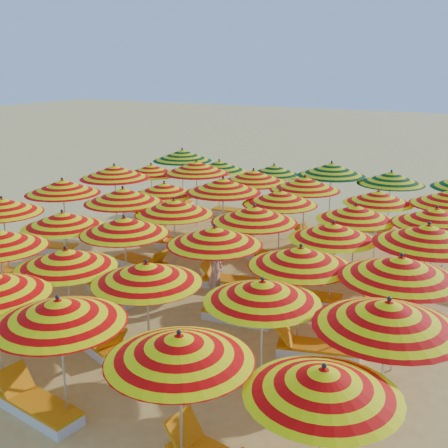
{
  "coord_description": "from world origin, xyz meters",
  "views": [
    {
      "loc": [
        7.3,
        -12.67,
        5.96
      ],
      "look_at": [
        0.0,
        0.5,
        1.6
      ],
      "focal_mm": 45.0,
      "sensor_mm": 36.0,
      "label": 1
    }
  ],
  "objects_px": {
    "umbrella_31": "(196,167)",
    "beachgoer_b": "(330,249)",
    "umbrella_40": "(391,178)",
    "umbrella_20": "(174,207)",
    "umbrella_21": "(254,214)",
    "lounger_13": "(232,282)",
    "umbrella_12": "(2,206)",
    "lounger_17": "(262,256)",
    "umbrella_4": "(179,348)",
    "umbrella_28": "(356,212)",
    "lounger_8": "(112,292)",
    "lounger_19": "(146,213)",
    "lounger_6": "(97,342)",
    "lounger_22": "(235,212)",
    "umbrella_9": "(146,273)",
    "umbrella_15": "(214,236)",
    "umbrella_26": "(223,185)",
    "umbrella_18": "(63,187)",
    "umbrella_19": "(123,196)",
    "umbrella_22": "(333,231)",
    "lounger_12": "(142,263)",
    "lounger_9": "(241,315)",
    "umbrella_39": "(331,169)",
    "lounger_21": "(173,203)",
    "umbrella_36": "(182,155)",
    "lounger_1": "(38,407)",
    "umbrella_14": "(124,226)",
    "lounger_5": "(24,320)",
    "umbrella_16": "(300,257)",
    "umbrella_33": "(305,184)",
    "umbrella_27": "(280,197)",
    "beachgoer_a": "(215,273)",
    "umbrella_29": "(436,216)",
    "umbrella_38": "(274,170)",
    "lounger_14": "(306,298)",
    "lounger_23": "(260,216)",
    "umbrella_25": "(164,189)",
    "umbrella_10": "(262,291)",
    "lounger_16": "(181,243)",
    "lounger_25": "(372,232)",
    "umbrella_11": "(388,314)",
    "umbrella_17": "(401,268)",
    "umbrella_13": "(63,220)",
    "lounger_10": "(316,349)",
    "lounger_24": "(343,230)",
    "lounger_11": "(50,247)"
  },
  "relations": [
    {
      "from": "umbrella_31",
      "to": "beachgoer_b",
      "type": "height_order",
      "value": "umbrella_31"
    },
    {
      "from": "umbrella_40",
      "to": "umbrella_20",
      "type": "bearing_deg",
      "value": -123.49
    },
    {
      "from": "umbrella_21",
      "to": "lounger_13",
      "type": "height_order",
      "value": "umbrella_21"
    },
    {
      "from": "umbrella_12",
      "to": "lounger_17",
      "type": "height_order",
      "value": "umbrella_12"
    },
    {
      "from": "umbrella_4",
      "to": "umbrella_28",
      "type": "distance_m",
      "value": 8.7
    },
    {
      "from": "lounger_8",
      "to": "lounger_19",
      "type": "distance_m",
      "value": 8.03
    },
    {
      "from": "umbrella_20",
      "to": "lounger_6",
      "type": "height_order",
      "value": "umbrella_20"
    },
    {
      "from": "lounger_17",
      "to": "lounger_22",
      "type": "xyz_separation_m",
      "value": [
        -3.21,
        4.27,
        0.0
      ]
    },
    {
      "from": "umbrella_9",
      "to": "umbrella_15",
      "type": "distance_m",
      "value": 2.55
    },
    {
      "from": "umbrella_26",
      "to": "beachgoer_b",
      "type": "relative_size",
      "value": 2.25
    },
    {
      "from": "umbrella_18",
      "to": "umbrella_19",
      "type": "distance_m",
      "value": 2.37
    },
    {
      "from": "umbrella_22",
      "to": "lounger_12",
      "type": "relative_size",
      "value": 1.38
    },
    {
      "from": "umbrella_40",
      "to": "lounger_9",
      "type": "distance_m",
      "value": 8.73
    },
    {
      "from": "umbrella_39",
      "to": "lounger_21",
      "type": "relative_size",
      "value": 1.5
    },
    {
      "from": "umbrella_28",
      "to": "lounger_9",
      "type": "distance_m",
      "value": 4.49
    },
    {
      "from": "umbrella_36",
      "to": "lounger_1",
      "type": "distance_m",
      "value": 14.66
    },
    {
      "from": "umbrella_14",
      "to": "lounger_5",
      "type": "bearing_deg",
      "value": -120.47
    },
    {
      "from": "umbrella_16",
      "to": "umbrella_33",
      "type": "height_order",
      "value": "umbrella_33"
    },
    {
      "from": "umbrella_27",
      "to": "beachgoer_a",
      "type": "xyz_separation_m",
      "value": [
        -0.33,
        -3.28,
        -1.35
      ]
    },
    {
      "from": "beachgoer_a",
      "to": "umbrella_29",
      "type": "bearing_deg",
      "value": -61.3
    },
    {
      "from": "umbrella_19",
      "to": "umbrella_33",
      "type": "bearing_deg",
      "value": 46.37
    },
    {
      "from": "umbrella_4",
      "to": "umbrella_15",
      "type": "distance_m",
      "value": 5.19
    },
    {
      "from": "umbrella_38",
      "to": "lounger_1",
      "type": "height_order",
      "value": "umbrella_38"
    },
    {
      "from": "lounger_14",
      "to": "lounger_17",
      "type": "distance_m",
      "value": 3.38
    },
    {
      "from": "lounger_19",
      "to": "lounger_23",
      "type": "xyz_separation_m",
      "value": [
        4.18,
        1.84,
        0.0
      ]
    },
    {
      "from": "lounger_1",
      "to": "umbrella_25",
      "type": "bearing_deg",
      "value": -61.43
    },
    {
      "from": "umbrella_10",
      "to": "lounger_16",
      "type": "height_order",
      "value": "umbrella_10"
    },
    {
      "from": "lounger_25",
      "to": "lounger_21",
      "type": "bearing_deg",
      "value": 163.61
    },
    {
      "from": "umbrella_20",
      "to": "umbrella_22",
      "type": "xyz_separation_m",
      "value": [
        4.57,
        0.09,
        -0.06
      ]
    },
    {
      "from": "umbrella_11",
      "to": "umbrella_14",
      "type": "distance_m",
      "value": 7.29
    },
    {
      "from": "umbrella_16",
      "to": "lounger_12",
      "type": "distance_m",
      "value": 6.56
    },
    {
      "from": "umbrella_28",
      "to": "umbrella_38",
      "type": "distance_m",
      "value": 6.53
    },
    {
      "from": "umbrella_4",
      "to": "lounger_21",
      "type": "relative_size",
      "value": 1.59
    },
    {
      "from": "umbrella_36",
      "to": "lounger_9",
      "type": "bearing_deg",
      "value": -49.86
    },
    {
      "from": "umbrella_4",
      "to": "lounger_1",
      "type": "relative_size",
      "value": 1.61
    },
    {
      "from": "umbrella_17",
      "to": "lounger_8",
      "type": "distance_m",
      "value": 7.55
    },
    {
      "from": "umbrella_19",
      "to": "umbrella_13",
      "type": "bearing_deg",
      "value": -92.59
    },
    {
      "from": "lounger_19",
      "to": "umbrella_40",
      "type": "bearing_deg",
      "value": 1.12
    },
    {
      "from": "umbrella_13",
      "to": "umbrella_20",
      "type": "relative_size",
      "value": 0.82
    },
    {
      "from": "lounger_21",
      "to": "umbrella_33",
      "type": "bearing_deg",
      "value": -33.46
    },
    {
      "from": "beachgoer_a",
      "to": "lounger_12",
      "type": "bearing_deg",
      "value": 67.18
    },
    {
      "from": "umbrella_18",
      "to": "lounger_5",
      "type": "distance_m",
      "value": 5.67
    },
    {
      "from": "umbrella_16",
      "to": "umbrella_19",
      "type": "distance_m",
      "value": 6.84
    },
    {
      "from": "lounger_13",
      "to": "beachgoer_b",
      "type": "distance_m",
      "value": 3.21
    },
    {
      "from": "umbrella_26",
      "to": "lounger_14",
      "type": "height_order",
      "value": "umbrella_26"
    },
    {
      "from": "umbrella_27",
      "to": "lounger_10",
      "type": "height_order",
      "value": "umbrella_27"
    },
    {
      "from": "lounger_19",
      "to": "lounger_24",
      "type": "relative_size",
      "value": 0.99
    },
    {
      "from": "umbrella_29",
      "to": "lounger_21",
      "type": "bearing_deg",
      "value": 158.55
    },
    {
      "from": "umbrella_15",
      "to": "umbrella_40",
      "type": "relative_size",
      "value": 1.01
    },
    {
      "from": "lounger_11",
      "to": "umbrella_14",
      "type": "bearing_deg",
      "value": 140.92
    }
  ]
}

